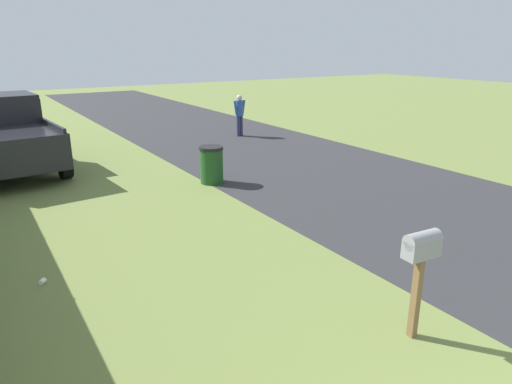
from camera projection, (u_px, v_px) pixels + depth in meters
name	position (u px, v px, depth m)	size (l,w,h in m)	color
road_asphalt	(436.00, 212.00, 9.95)	(60.00, 6.41, 0.01)	#2D2D30
mailbox	(421.00, 254.00, 5.40)	(0.23, 0.47, 1.39)	brown
pickup_truck	(5.00, 131.00, 12.95)	(5.25, 2.60, 2.09)	black
trash_bin	(212.00, 165.00, 11.90)	(0.62, 0.62, 0.96)	#1E4C1E
pedestrian	(240.00, 113.00, 17.85)	(0.30, 0.56, 1.59)	#2D3351
litter_cup_by_mailbox	(42.00, 281.00, 6.96)	(0.08, 0.08, 0.10)	white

